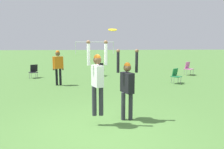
# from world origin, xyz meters

# --- Properties ---
(ground_plane) EXTENTS (120.00, 120.00, 0.00)m
(ground_plane) POSITION_xyz_m (0.00, 0.00, 0.00)
(ground_plane) COLOR #4C7A38
(person_jumping) EXTENTS (0.55, 0.44, 1.99)m
(person_jumping) POSITION_xyz_m (-0.13, 0.33, 1.31)
(person_jumping) COLOR #2D2D38
(person_jumping) RESTS_ON ground_plane
(person_defending) EXTENTS (0.62, 0.51, 2.02)m
(person_defending) POSITION_xyz_m (0.70, 0.67, 1.06)
(person_defending) COLOR #2D2D38
(person_defending) RESTS_ON ground_plane
(frisbee) EXTENTS (0.24, 0.23, 0.09)m
(frisbee) POSITION_xyz_m (0.29, 0.69, 2.54)
(frisbee) COLOR yellow
(camping_chair_0) EXTENTS (0.57, 0.62, 0.85)m
(camping_chair_0) POSITION_xyz_m (0.14, 9.13, 0.48)
(camping_chair_0) COLOR gray
(camping_chair_0) RESTS_ON ground_plane
(camping_chair_1) EXTENTS (0.62, 0.69, 0.83)m
(camping_chair_1) POSITION_xyz_m (-4.04, 8.55, 0.47)
(camping_chair_1) COLOR gray
(camping_chair_1) RESTS_ON ground_plane
(camping_chair_2) EXTENTS (0.73, 0.81, 0.89)m
(camping_chair_2) POSITION_xyz_m (6.12, 9.00, 0.52)
(camping_chair_2) COLOR gray
(camping_chair_2) RESTS_ON ground_plane
(camping_chair_3) EXTENTS (0.62, 0.69, 0.80)m
(camping_chair_3) POSITION_xyz_m (4.15, 6.07, 0.47)
(camping_chair_3) COLOR gray
(camping_chair_3) RESTS_ON ground_plane
(person_spectator_near) EXTENTS (0.57, 0.35, 1.80)m
(person_spectator_near) POSITION_xyz_m (-2.09, 5.99, 1.10)
(person_spectator_near) COLOR black
(person_spectator_near) RESTS_ON ground_plane
(soccer_goal) EXTENTS (7.10, 0.10, 2.35)m
(soccer_goal) POSITION_xyz_m (-0.29, 35.46, 1.84)
(soccer_goal) COLOR white
(soccer_goal) RESTS_ON ground_plane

